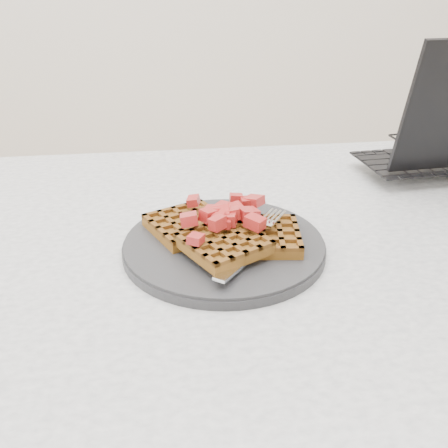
% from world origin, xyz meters
% --- Properties ---
extents(table, '(1.20, 0.80, 0.75)m').
position_xyz_m(table, '(0.00, 0.00, 0.64)').
color(table, silver).
rests_on(table, ground).
extents(plate, '(0.27, 0.27, 0.02)m').
position_xyz_m(plate, '(-0.06, -0.03, 0.76)').
color(plate, '#242527').
rests_on(plate, table).
extents(waffles, '(0.21, 0.20, 0.03)m').
position_xyz_m(waffles, '(-0.06, -0.03, 0.78)').
color(waffles, brown).
rests_on(waffles, plate).
extents(strawberry_pile, '(0.15, 0.15, 0.02)m').
position_xyz_m(strawberry_pile, '(-0.06, -0.03, 0.80)').
color(strawberry_pile, maroon).
rests_on(strawberry_pile, waffles).
extents(fork, '(0.13, 0.16, 0.02)m').
position_xyz_m(fork, '(-0.03, -0.07, 0.77)').
color(fork, silver).
rests_on(fork, plate).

